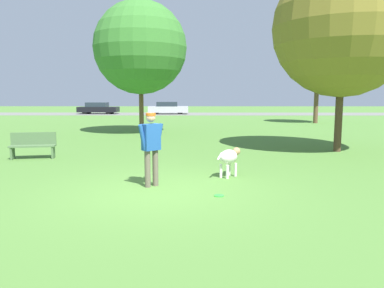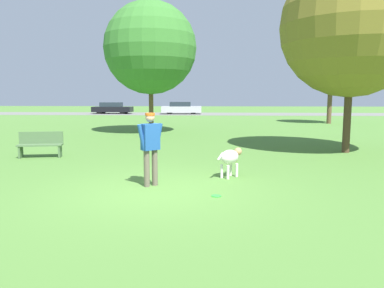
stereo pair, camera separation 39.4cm
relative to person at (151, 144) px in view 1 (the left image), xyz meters
name	(u,v)px [view 1 (the left image)]	position (x,y,z in m)	size (l,w,h in m)	color
ground_plane	(160,190)	(0.22, -0.37, -0.97)	(120.00, 120.00, 0.00)	#4C7A33
far_road_strip	(188,114)	(0.22, 32.20, -0.97)	(120.00, 6.00, 0.01)	slate
person	(151,144)	(0.00, 0.00, 0.00)	(0.55, 0.49, 1.65)	#665B4C
dog	(229,157)	(1.84, 1.01, -0.48)	(0.69, 0.80, 0.71)	silver
frisbee	(219,196)	(1.47, -0.81, -0.96)	(0.21, 0.21, 0.02)	#33D838
tree_mid_center	(140,48)	(-1.87, 11.74, 3.52)	(4.85, 4.85, 6.92)	brown
tree_far_right	(318,65)	(9.80, 19.12, 3.18)	(3.47, 3.47, 5.90)	brown
tree_near_right	(343,27)	(6.17, 5.30, 3.43)	(4.91, 4.91, 6.86)	#4C3826
parked_car_black	(98,108)	(-9.47, 32.23, -0.36)	(4.31, 1.86, 1.24)	black
parked_car_silver	(168,108)	(-1.88, 31.88, -0.33)	(4.29, 1.94, 1.31)	#B7B7BC
park_bench	(33,145)	(-4.26, 3.71, -0.52)	(1.45, 0.66, 0.84)	#4C6B42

